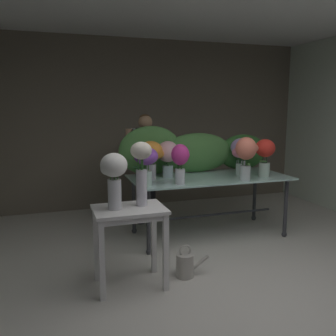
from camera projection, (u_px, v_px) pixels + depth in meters
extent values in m
plane|color=beige|center=(191.00, 237.00, 4.80)|extent=(8.14, 8.14, 0.00)
cube|color=#706656|center=(152.00, 124.00, 6.30)|extent=(5.53, 0.12, 2.81)
cube|color=silver|center=(193.00, 7.00, 4.32)|extent=(5.65, 3.82, 0.12)
cube|color=#A8D4CA|center=(209.00, 177.00, 4.77)|extent=(2.06, 0.96, 0.02)
cylinder|color=#38383D|center=(149.00, 222.00, 4.19)|extent=(0.05, 0.05, 0.78)
sphere|color=#38383D|center=(149.00, 252.00, 4.25)|extent=(0.07, 0.07, 0.07)
cylinder|color=#38383D|center=(286.00, 208.00, 4.77)|extent=(0.05, 0.05, 0.78)
sphere|color=#38383D|center=(284.00, 234.00, 4.83)|extent=(0.07, 0.07, 0.07)
cylinder|color=#38383D|center=(134.00, 205.00, 4.91)|extent=(0.05, 0.05, 0.78)
sphere|color=#38383D|center=(134.00, 231.00, 4.97)|extent=(0.07, 0.07, 0.07)
cylinder|color=#38383D|center=(255.00, 195.00, 5.48)|extent=(0.05, 0.05, 0.78)
sphere|color=#38383D|center=(254.00, 218.00, 5.54)|extent=(0.07, 0.07, 0.07)
cylinder|color=#38383D|center=(208.00, 215.00, 4.85)|extent=(1.86, 0.03, 0.03)
cube|color=white|center=(129.00, 209.00, 3.40)|extent=(0.67, 0.48, 0.03)
cube|color=white|center=(129.00, 214.00, 3.41)|extent=(0.61, 0.42, 0.06)
cube|color=white|center=(102.00, 261.00, 3.19)|extent=(0.05, 0.05, 0.74)
cube|color=white|center=(166.00, 253.00, 3.37)|extent=(0.05, 0.05, 0.74)
cube|color=white|center=(96.00, 245.00, 3.56)|extent=(0.05, 0.05, 0.74)
cube|color=white|center=(154.00, 238.00, 3.74)|extent=(0.05, 0.05, 0.74)
cylinder|color=#232328|center=(141.00, 196.00, 5.31)|extent=(0.12, 0.12, 0.83)
cylinder|color=#232328|center=(152.00, 195.00, 5.36)|extent=(0.12, 0.12, 0.83)
cube|color=#999EA8|center=(146.00, 148.00, 5.22)|extent=(0.39, 0.22, 0.57)
cube|color=black|center=(148.00, 152.00, 5.12)|extent=(0.33, 0.02, 0.69)
cylinder|color=tan|center=(129.00, 148.00, 5.14)|extent=(0.09, 0.09, 0.55)
cylinder|color=tan|center=(162.00, 147.00, 5.29)|extent=(0.09, 0.09, 0.55)
sphere|color=tan|center=(145.00, 122.00, 5.16)|extent=(0.20, 0.20, 0.20)
ellipsoid|color=brown|center=(145.00, 118.00, 5.16)|extent=(0.15, 0.15, 0.09)
ellipsoid|color=#477F3D|center=(151.00, 151.00, 4.83)|extent=(0.86, 0.21, 0.65)
ellipsoid|color=#477F3D|center=(197.00, 153.00, 5.05)|extent=(1.06, 0.30, 0.55)
ellipsoid|color=#2D6028|center=(242.00, 152.00, 5.27)|extent=(0.77, 0.21, 0.51)
cylinder|color=silver|center=(264.00, 170.00, 4.75)|extent=(0.14, 0.14, 0.18)
cylinder|color=#9EBCB2|center=(264.00, 173.00, 4.76)|extent=(0.13, 0.13, 0.08)
cylinder|color=#28562D|center=(266.00, 165.00, 4.75)|extent=(0.01, 0.01, 0.30)
cylinder|color=#28562D|center=(263.00, 164.00, 4.77)|extent=(0.01, 0.01, 0.30)
cylinder|color=#28562D|center=(262.00, 165.00, 4.73)|extent=(0.01, 0.01, 0.30)
cylinder|color=#28562D|center=(266.00, 165.00, 4.72)|extent=(0.01, 0.01, 0.30)
ellipsoid|color=red|center=(265.00, 148.00, 4.70)|extent=(0.26, 0.26, 0.23)
sphere|color=red|center=(271.00, 149.00, 4.76)|extent=(0.10, 0.10, 0.10)
ellipsoid|color=#477F3D|center=(263.00, 161.00, 4.71)|extent=(0.09, 0.11, 0.03)
cylinder|color=silver|center=(180.00, 176.00, 4.29)|extent=(0.12, 0.12, 0.18)
cylinder|color=#9EBCB2|center=(180.00, 181.00, 4.30)|extent=(0.11, 0.11, 0.08)
cylinder|color=#2D6028|center=(182.00, 172.00, 4.29)|extent=(0.01, 0.01, 0.27)
cylinder|color=#2D6028|center=(179.00, 172.00, 4.31)|extent=(0.01, 0.01, 0.27)
cylinder|color=#2D6028|center=(178.00, 172.00, 4.28)|extent=(0.01, 0.01, 0.27)
cylinder|color=#2D6028|center=(181.00, 172.00, 4.26)|extent=(0.01, 0.01, 0.27)
ellipsoid|color=#D1338E|center=(180.00, 155.00, 4.25)|extent=(0.21, 0.21, 0.25)
sphere|color=#D1338E|center=(186.00, 155.00, 4.30)|extent=(0.10, 0.10, 0.10)
ellipsoid|color=#2D6028|center=(182.00, 167.00, 4.31)|extent=(0.05, 0.10, 0.03)
cylinder|color=silver|center=(146.00, 178.00, 4.21)|extent=(0.13, 0.13, 0.17)
cylinder|color=#9EBCB2|center=(146.00, 182.00, 4.22)|extent=(0.12, 0.12, 0.07)
cylinder|color=#477F3D|center=(149.00, 173.00, 4.22)|extent=(0.01, 0.01, 0.27)
cylinder|color=#477F3D|center=(145.00, 173.00, 4.22)|extent=(0.01, 0.01, 0.27)
cylinder|color=#477F3D|center=(146.00, 173.00, 4.18)|extent=(0.01, 0.01, 0.27)
ellipsoid|color=purple|center=(146.00, 156.00, 4.17)|extent=(0.28, 0.28, 0.21)
sphere|color=purple|center=(137.00, 158.00, 4.16)|extent=(0.07, 0.07, 0.07)
cylinder|color=silver|center=(241.00, 166.00, 5.07)|extent=(0.13, 0.13, 0.17)
cylinder|color=#9EBCB2|center=(241.00, 170.00, 5.07)|extent=(0.12, 0.12, 0.07)
cylinder|color=#28562D|center=(243.00, 162.00, 5.06)|extent=(0.01, 0.01, 0.26)
cylinder|color=#28562D|center=(239.00, 162.00, 5.07)|extent=(0.01, 0.01, 0.26)
cylinder|color=#28562D|center=(242.00, 163.00, 5.03)|extent=(0.01, 0.01, 0.26)
ellipsoid|color=#B28ED1|center=(241.00, 147.00, 5.02)|extent=(0.30, 0.30, 0.25)
sphere|color=#B28ED1|center=(237.00, 150.00, 5.00)|extent=(0.08, 0.08, 0.08)
sphere|color=#B28ED1|center=(249.00, 147.00, 5.03)|extent=(0.09, 0.09, 0.09)
ellipsoid|color=#28562D|center=(242.00, 158.00, 5.09)|extent=(0.08, 0.11, 0.03)
cylinder|color=silver|center=(168.00, 171.00, 4.71)|extent=(0.14, 0.14, 0.15)
cylinder|color=#9EBCB2|center=(168.00, 175.00, 4.72)|extent=(0.13, 0.13, 0.06)
cylinder|color=#387033|center=(170.00, 167.00, 4.71)|extent=(0.01, 0.01, 0.24)
cylinder|color=#387033|center=(168.00, 167.00, 4.72)|extent=(0.01, 0.01, 0.24)
cylinder|color=#387033|center=(165.00, 167.00, 4.69)|extent=(0.01, 0.01, 0.24)
cylinder|color=#387033|center=(168.00, 168.00, 4.67)|extent=(0.01, 0.01, 0.24)
ellipsoid|color=#EFB2BC|center=(168.00, 152.00, 4.67)|extent=(0.28, 0.28, 0.27)
sphere|color=#EFB2BC|center=(174.00, 153.00, 4.71)|extent=(0.09, 0.09, 0.09)
ellipsoid|color=#28562D|center=(166.00, 164.00, 4.72)|extent=(0.08, 0.11, 0.03)
cylinder|color=silver|center=(245.00, 173.00, 4.50)|extent=(0.13, 0.13, 0.19)
cylinder|color=#9EBCB2|center=(245.00, 177.00, 4.51)|extent=(0.12, 0.12, 0.08)
cylinder|color=#2D6028|center=(247.00, 167.00, 4.50)|extent=(0.01, 0.01, 0.31)
cylinder|color=#2D6028|center=(243.00, 167.00, 4.51)|extent=(0.01, 0.01, 0.31)
cylinder|color=#2D6028|center=(246.00, 168.00, 4.46)|extent=(0.01, 0.01, 0.31)
ellipsoid|color=#EF7A60|center=(246.00, 148.00, 4.45)|extent=(0.26, 0.26, 0.28)
sphere|color=#EF7A60|center=(254.00, 148.00, 4.48)|extent=(0.11, 0.11, 0.11)
ellipsoid|color=#477F3D|center=(249.00, 164.00, 4.46)|extent=(0.09, 0.10, 0.03)
cylinder|color=silver|center=(151.00, 172.00, 4.56)|extent=(0.13, 0.13, 0.20)
cylinder|color=#9EBCB2|center=(151.00, 176.00, 4.57)|extent=(0.12, 0.12, 0.08)
cylinder|color=#28562D|center=(154.00, 168.00, 4.55)|extent=(0.01, 0.01, 0.27)
cylinder|color=#28562D|center=(151.00, 168.00, 4.57)|extent=(0.01, 0.01, 0.27)
cylinder|color=#28562D|center=(148.00, 168.00, 4.54)|extent=(0.01, 0.01, 0.27)
cylinder|color=#28562D|center=(151.00, 168.00, 4.52)|extent=(0.01, 0.01, 0.27)
ellipsoid|color=orange|center=(151.00, 151.00, 4.51)|extent=(0.30, 0.30, 0.25)
sphere|color=orange|center=(141.00, 153.00, 4.48)|extent=(0.08, 0.08, 0.08)
sphere|color=orange|center=(160.00, 154.00, 4.55)|extent=(0.11, 0.11, 0.11)
cylinder|color=silver|center=(239.00, 170.00, 4.80)|extent=(0.09, 0.09, 0.17)
cylinder|color=#9EBCB2|center=(239.00, 173.00, 4.81)|extent=(0.09, 0.09, 0.07)
cylinder|color=#28562D|center=(241.00, 165.00, 4.80)|extent=(0.01, 0.01, 0.26)
cylinder|color=#28562D|center=(239.00, 165.00, 4.82)|extent=(0.01, 0.01, 0.26)
cylinder|color=#28562D|center=(237.00, 165.00, 4.79)|extent=(0.01, 0.01, 0.26)
cylinder|color=#28562D|center=(240.00, 166.00, 4.77)|extent=(0.01, 0.01, 0.26)
ellipsoid|color=pink|center=(240.00, 153.00, 4.76)|extent=(0.20, 0.20, 0.14)
cylinder|color=silver|center=(115.00, 194.00, 3.33)|extent=(0.13, 0.13, 0.28)
cylinder|color=#9EBCB2|center=(115.00, 203.00, 3.34)|extent=(0.12, 0.12, 0.12)
cylinder|color=#477F3D|center=(118.00, 190.00, 3.33)|extent=(0.01, 0.01, 0.34)
cylinder|color=#477F3D|center=(115.00, 190.00, 3.34)|extent=(0.01, 0.01, 0.34)
cylinder|color=#477F3D|center=(111.00, 191.00, 3.31)|extent=(0.01, 0.01, 0.34)
cylinder|color=#477F3D|center=(115.00, 191.00, 3.30)|extent=(0.01, 0.01, 0.34)
ellipsoid|color=white|center=(114.00, 165.00, 3.29)|extent=(0.25, 0.25, 0.22)
sphere|color=white|center=(107.00, 169.00, 3.28)|extent=(0.11, 0.11, 0.11)
cylinder|color=silver|center=(142.00, 188.00, 3.45)|extent=(0.10, 0.10, 0.34)
cylinder|color=#9EBCB2|center=(142.00, 198.00, 3.47)|extent=(0.10, 0.10, 0.14)
cylinder|color=#2D6028|center=(143.00, 180.00, 3.45)|extent=(0.01, 0.01, 0.47)
cylinder|color=#2D6028|center=(141.00, 180.00, 3.46)|extent=(0.01, 0.01, 0.47)
cylinder|color=#2D6028|center=(139.00, 180.00, 3.44)|extent=(0.01, 0.01, 0.47)
cylinder|color=#2D6028|center=(142.00, 181.00, 3.42)|extent=(0.01, 0.01, 0.47)
ellipsoid|color=silver|center=(141.00, 151.00, 3.39)|extent=(0.20, 0.20, 0.17)
ellipsoid|color=#28562D|center=(138.00, 167.00, 3.45)|extent=(0.10, 0.05, 0.03)
cylinder|color=#B7B2A8|center=(185.00, 265.00, 3.68)|extent=(0.18, 0.18, 0.24)
cylinder|color=#B7B2A8|center=(200.00, 262.00, 3.73)|extent=(0.18, 0.04, 0.14)
torus|color=#B7B2A8|center=(185.00, 250.00, 3.65)|extent=(0.13, 0.02, 0.13)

